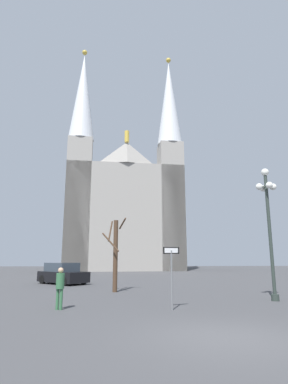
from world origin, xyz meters
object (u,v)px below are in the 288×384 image
at_px(cathedral, 124,203).
at_px(parked_car_near_black, 63,274).
at_px(one_way_arrow_sign, 171,269).
at_px(street_lamp, 268,214).
at_px(bare_tree, 115,253).
at_px(pedestrian_walking, 60,284).

height_order(cathedral, parked_car_near_black, cathedral).
distance_m(one_way_arrow_sign, street_lamp, 6.16).
bearing_deg(one_way_arrow_sign, bare_tree, 110.82).
bearing_deg(pedestrian_walking, bare_tree, 71.99).
bearing_deg(parked_car_near_black, bare_tree, -54.12).
bearing_deg(parked_car_near_black, street_lamp, -39.96).
distance_m(street_lamp, bare_tree, 8.82).
bearing_deg(street_lamp, one_way_arrow_sign, -156.60).
distance_m(cathedral, parked_car_near_black, 25.98).
xyz_separation_m(cathedral, one_way_arrow_sign, (2.07, -35.76, -8.69)).
bearing_deg(bare_tree, parked_car_near_black, 125.88).
distance_m(bare_tree, parked_car_near_black, 7.13).
xyz_separation_m(one_way_arrow_sign, street_lamp, (5.16, 2.23, 2.53)).
distance_m(street_lamp, parked_car_near_black, 15.58).
xyz_separation_m(one_way_arrow_sign, bare_tree, (-2.41, 6.35, 0.67)).
height_order(one_way_arrow_sign, street_lamp, street_lamp).
height_order(bare_tree, parked_car_near_black, bare_tree).
bearing_deg(pedestrian_walking, street_lamp, 11.24).
height_order(cathedral, pedestrian_walking, cathedral).
xyz_separation_m(street_lamp, parked_car_near_black, (-11.66, 9.77, -3.35)).
height_order(street_lamp, pedestrian_walking, street_lamp).
relative_size(one_way_arrow_sign, pedestrian_walking, 1.50).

